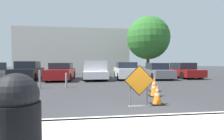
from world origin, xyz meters
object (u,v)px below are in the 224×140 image
Objects in this scene: traffic_cone_second at (155,87)px; parked_car_second at (28,71)px; parked_car_third at (61,72)px; bollard_second at (40,79)px; bollard_nearest at (66,80)px; parked_car_fourth at (126,71)px; trash_bin at (17,119)px; traffic_cone_third at (154,84)px; parked_car_fifth at (157,71)px; traffic_cone_nearest at (157,95)px; parked_car_sixth at (183,71)px; road_closed_sign at (139,84)px; pickup_truck at (95,71)px.

traffic_cone_second is 11.44m from parked_car_second.
parked_car_second is 2.84m from parked_car_third.
bollard_nearest is at bearing 0.00° from bollard_second.
parked_car_fourth is 3.58× the size of trash_bin.
traffic_cone_third is (0.48, 1.29, -0.02)m from traffic_cone_second.
traffic_cone_nearest is at bearing 71.16° from parked_car_fifth.
bollard_nearest is at bearing 92.58° from trash_bin.
parked_car_second is 5.75m from bollard_second.
traffic_cone_second is 5.10m from bollard_nearest.
traffic_cone_second is 10.29m from parked_car_sixth.
trash_bin is (-9.84, -13.14, 0.08)m from parked_car_sixth.
traffic_cone_third is at bearing 55.29° from trash_bin.
road_closed_sign is at bearing -119.43° from traffic_cone_third.
traffic_cone_third is 6.73m from parked_car_fourth.
parked_car_third reaches higher than road_closed_sign.
bollard_nearest reaches higher than traffic_cone_second.
parked_car_fourth is 5.60m from parked_car_sixth.
trash_bin is at bearing 103.71° from parked_car_second.
bollard_nearest is (-3.65, 4.45, 0.12)m from traffic_cone_nearest.
road_closed_sign is 10.50m from parked_car_fifth.
traffic_cone_second is at bearing 54.68° from road_closed_sign.
parked_car_fourth is at bearing -176.28° from parked_car_third.
road_closed_sign is at bearing 82.99° from parked_car_fourth.
traffic_cone_second is at bearing 89.27° from parked_car_fourth.
road_closed_sign reaches higher than traffic_cone_nearest.
trash_bin is at bearing -124.71° from traffic_cone_third.
bollard_nearest is at bearing 122.09° from road_closed_sign.
pickup_truck reaches higher than traffic_cone_nearest.
parked_car_sixth reaches higher than traffic_cone_nearest.
parked_car_fifth is (2.80, 6.56, 0.28)m from traffic_cone_third.
pickup_truck is (5.60, -0.28, 0.01)m from parked_car_second.
parked_car_fourth is at bearing 86.48° from traffic_cone_second.
pickup_truck is 1.30× the size of parked_car_sixth.
parked_car_second is 0.83× the size of pickup_truck.
parked_car_fifth is 1.04× the size of parked_car_sixth.
traffic_cone_nearest is at bearing 17.69° from road_closed_sign.
parked_car_sixth is 3.60× the size of trash_bin.
bollard_second is at bearing 110.13° from parked_car_second.
road_closed_sign is 1.58× the size of bollard_nearest.
parked_car_fifth is 14.51m from trash_bin.
parked_car_second reaches higher than parked_car_third.
parked_car_sixth is at bearing 53.91° from road_closed_sign.
parked_car_second is 6.48m from bollard_nearest.
road_closed_sign is 0.30× the size of parked_car_third.
road_closed_sign is 1.16× the size of trash_bin.
trash_bin is at bearing 52.56° from parked_car_sixth.
road_closed_sign is 1.73× the size of traffic_cone_second.
traffic_cone_second is (0.46, 1.43, 0.05)m from traffic_cone_nearest.
road_closed_sign is at bearing -162.31° from traffic_cone_nearest.
traffic_cone_nearest is 0.13× the size of pickup_truck.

